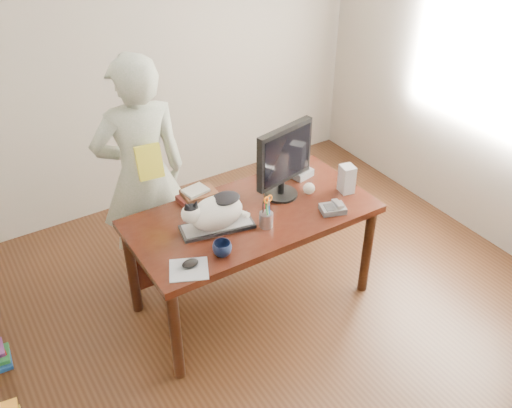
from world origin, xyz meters
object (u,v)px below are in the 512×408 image
Objects in this scene: baseball at (309,188)px; coffee_mug at (222,249)px; cat at (214,212)px; desk at (246,225)px; speaker at (347,179)px; mouse at (190,263)px; book_stack at (198,195)px; keyboard at (217,226)px; calculator at (297,171)px; person at (142,175)px; pen_cup at (266,218)px; phone at (333,208)px; monitor at (284,159)px.

coffee_mug is at bearing -162.25° from baseball.
desk is at bearing 31.21° from cat.
speaker is 2.44× the size of baseball.
mouse is 0.46× the size of book_stack.
mouse is at bearing -130.63° from keyboard.
cat is 0.86m from calculator.
speaker is 0.11× the size of person.
mouse reaches higher than keyboard.
cat is 2.03× the size of calculator.
pen_cup reaches higher than baseball.
phone is 1.31m from person.
keyboard is 0.70m from person.
keyboard is at bearing 62.60° from mouse.
cat is 3.99× the size of coffee_mug.
pen_cup is at bearing -173.31° from phone.
person is at bearing 130.48° from monitor.
pen_cup is 0.59m from mouse.
coffee_mug is at bearing -161.54° from speaker.
cat is at bearing -101.57° from book_stack.
monitor is at bearing 19.52° from cat.
calculator is at bearing 29.54° from coffee_mug.
monitor is at bearing -29.06° from book_stack.
calculator is at bearing -7.87° from book_stack.
calculator reaches higher than mouse.
pen_cup reaches higher than calculator.
coffee_mug is 0.44× the size of book_stack.
calculator is at bearing 164.99° from person.
cat is 0.36m from book_stack.
pen_cup reaches higher than phone.
cat reaches higher than calculator.
desk is at bearing 137.02° from person.
baseball reaches higher than calculator.
book_stack is (-0.68, 0.33, -0.00)m from baseball.
coffee_mug is at bearing -136.73° from desk.
mouse is (-0.31, -0.24, 0.01)m from keyboard.
person reaches higher than phone.
person reaches higher than desk.
baseball is 0.36× the size of calculator.
mouse is 0.53× the size of calculator.
keyboard is 4.26× the size of coffee_mug.
speaker reaches higher than phone.
book_stack reaches higher than phone.
person reaches higher than monitor.
person is at bearing 126.30° from book_stack.
mouse is at bearing -170.17° from pen_cup.
keyboard is 0.31m from pen_cup.
person is at bearing 108.39° from mouse.
desk is at bearing 43.27° from coffee_mug.
coffee_mug is at bearing -165.66° from monitor.
phone is 0.26m from baseball.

